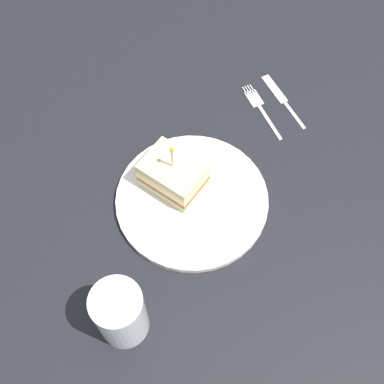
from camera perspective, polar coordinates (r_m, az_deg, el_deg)
ground_plane at (r=82.47cm, az=0.00°, el=-1.39°), size 119.97×119.97×2.00cm
plate at (r=81.10cm, az=0.00°, el=-0.88°), size 24.38×24.38×1.10cm
sandwich_half_center at (r=79.73cm, az=-2.12°, el=1.97°), size 11.35×11.70×10.05cm
drink_glass at (r=70.07cm, az=-8.02°, el=-13.47°), size 6.93×6.93×11.02cm
fork at (r=92.99cm, az=7.54°, el=9.64°), size 12.73×5.69×0.35cm
knife at (r=94.73cm, az=10.03°, el=10.41°), size 12.91×6.30×0.35cm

